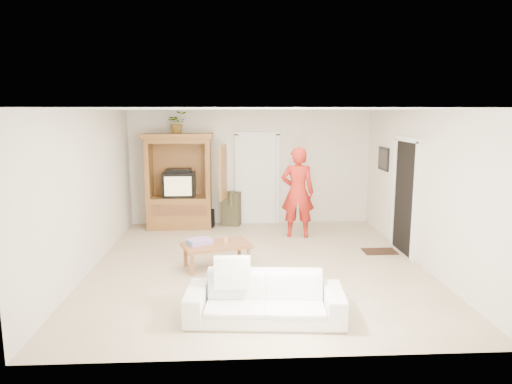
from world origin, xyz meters
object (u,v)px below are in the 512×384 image
man (298,192)px  coffee_table (217,247)px  armoire (180,187)px  sofa (265,298)px

man → coffee_table: bearing=56.4°
armoire → coffee_table: bearing=-72.1°
sofa → coffee_table: sofa is taller
armoire → coffee_table: armoire is taller
man → sofa: bearing=83.8°
man → sofa: (-0.95, -3.82, -0.65)m
sofa → coffee_table: size_ratio=1.59×
man → coffee_table: (-1.61, -1.83, -0.58)m
sofa → man: bearing=80.7°
sofa → coffee_table: 2.10m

